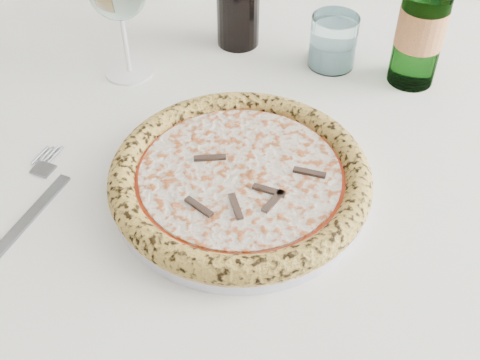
{
  "coord_description": "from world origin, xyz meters",
  "views": [
    {
      "loc": [
        0.22,
        -0.44,
        1.29
      ],
      "look_at": [
        0.23,
        0.09,
        0.78
      ],
      "focal_mm": 45.0,
      "sensor_mm": 36.0,
      "label": 1
    }
  ],
  "objects_px": {
    "pizza": "(240,176)",
    "beer_bottle": "(424,16)",
    "dining_table": "(238,189)",
    "plate": "(240,186)",
    "tumbler": "(333,45)",
    "chair_far": "(246,7)"
  },
  "relations": [
    {
      "from": "pizza",
      "to": "tumbler",
      "type": "height_order",
      "value": "tumbler"
    },
    {
      "from": "plate",
      "to": "beer_bottle",
      "type": "relative_size",
      "value": 1.16
    },
    {
      "from": "chair_far",
      "to": "pizza",
      "type": "bearing_deg",
      "value": -92.81
    },
    {
      "from": "dining_table",
      "to": "plate",
      "type": "distance_m",
      "value": 0.14
    },
    {
      "from": "chair_far",
      "to": "dining_table",
      "type": "bearing_deg",
      "value": -93.17
    },
    {
      "from": "tumbler",
      "to": "chair_far",
      "type": "bearing_deg",
      "value": 100.26
    },
    {
      "from": "beer_bottle",
      "to": "chair_far",
      "type": "bearing_deg",
      "value": 109.04
    },
    {
      "from": "pizza",
      "to": "chair_far",
      "type": "bearing_deg",
      "value": 87.19
    },
    {
      "from": "pizza",
      "to": "dining_table",
      "type": "bearing_deg",
      "value": 90.0
    },
    {
      "from": "tumbler",
      "to": "beer_bottle",
      "type": "bearing_deg",
      "value": -22.08
    },
    {
      "from": "chair_far",
      "to": "tumbler",
      "type": "bearing_deg",
      "value": -79.74
    },
    {
      "from": "tumbler",
      "to": "plate",
      "type": "bearing_deg",
      "value": -118.56
    },
    {
      "from": "pizza",
      "to": "beer_bottle",
      "type": "height_order",
      "value": "beer_bottle"
    },
    {
      "from": "chair_far",
      "to": "pizza",
      "type": "height_order",
      "value": "chair_far"
    },
    {
      "from": "dining_table",
      "to": "beer_bottle",
      "type": "xyz_separation_m",
      "value": [
        0.27,
        0.13,
        0.2
      ]
    },
    {
      "from": "plate",
      "to": "beer_bottle",
      "type": "xyz_separation_m",
      "value": [
        0.27,
        0.23,
        0.1
      ]
    },
    {
      "from": "tumbler",
      "to": "beer_bottle",
      "type": "distance_m",
      "value": 0.14
    },
    {
      "from": "chair_far",
      "to": "beer_bottle",
      "type": "relative_size",
      "value": 3.44
    },
    {
      "from": "dining_table",
      "to": "chair_far",
      "type": "height_order",
      "value": "chair_far"
    },
    {
      "from": "chair_far",
      "to": "beer_bottle",
      "type": "xyz_separation_m",
      "value": [
        0.23,
        -0.65,
        0.33
      ]
    },
    {
      "from": "beer_bottle",
      "to": "tumbler",
      "type": "bearing_deg",
      "value": 157.92
    },
    {
      "from": "dining_table",
      "to": "pizza",
      "type": "bearing_deg",
      "value": -90.0
    }
  ]
}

